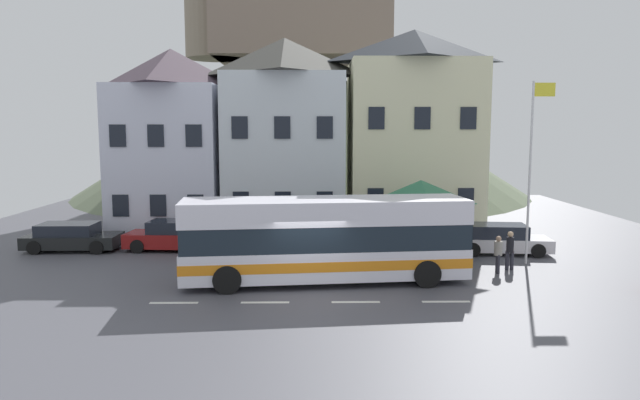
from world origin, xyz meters
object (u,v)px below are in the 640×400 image
Objects in this scene: transit_bus at (325,240)px; bus_shelter at (421,193)px; flagpole at (532,160)px; pedestrian_00 at (498,251)px; pedestrian_01 at (442,246)px; townhouse_01 at (285,137)px; parked_car_01 at (72,237)px; pedestrian_02 at (510,249)px; hilltop_castle at (302,117)px; townhouse_02 at (413,133)px; parked_car_00 at (500,239)px; townhouse_00 at (173,141)px; parked_car_02 at (175,236)px; public_bench at (457,239)px.

transit_bus is 6.09m from bus_shelter.
flagpole is (4.38, -1.27, 1.49)m from bus_shelter.
bus_shelter is 4.36m from pedestrian_00.
transit_bus is 5.43m from pedestrian_01.
townhouse_01 is 2.46× the size of parked_car_01.
townhouse_01 is at bearing 137.01° from pedestrian_02.
hilltop_castle is 32.01m from pedestrian_00.
townhouse_02 is (6.93, -0.46, 0.19)m from townhouse_01.
bus_shelter is at bearing -6.74° from parked_car_01.
pedestrian_02 reaches higher than parked_car_00.
townhouse_01 is 0.97× the size of townhouse_02.
townhouse_00 is 21.68m from hilltop_castle.
parked_car_01 is 2.81× the size of pedestrian_01.
townhouse_00 is 2.79× the size of bus_shelter.
pedestrian_02 reaches higher than parked_car_02.
townhouse_02 reaches higher than public_bench.
public_bench is at bearing 94.91° from pedestrian_00.
bus_shelter is at bearing 143.64° from pedestrian_02.
townhouse_02 reaches higher than parked_car_01.
transit_bus is at bearing -137.61° from public_bench.
townhouse_01 is 7.05× the size of pedestrian_00.
transit_bus reaches higher than parked_car_01.
townhouse_01 is 2.37× the size of parked_car_00.
townhouse_02 is 9.10m from pedestrian_01.
pedestrian_00 reaches higher than parked_car_01.
transit_bus is 8.85m from public_bench.
transit_bus is at bearing -87.46° from hilltop_castle.
pedestrian_01 is at bearing -33.89° from townhouse_00.
pedestrian_00 is 4.75m from public_bench.
hilltop_castle is 26.54× the size of pedestrian_00.
parked_car_00 is at bearing 25.09° from transit_bus.
townhouse_00 is 2.22× the size of parked_car_02.
townhouse_02 is at bearing -155.64° from parked_car_02.
pedestrian_01 is (0.58, -1.84, -2.03)m from bus_shelter.
pedestrian_02 is at bearing -95.44° from parked_car_00.
parked_car_02 is 2.96× the size of pedestrian_01.
townhouse_01 is 10.75m from public_bench.
parked_car_02 reaches higher than parked_car_00.
hilltop_castle is 32.01m from transit_bus.
townhouse_00 is at bearing 150.94° from bus_shelter.
bus_shelter is 11.64m from parked_car_02.
parked_car_00 is at bearing 70.73° from pedestrian_00.
townhouse_01 is at bearing 176.24° from townhouse_02.
pedestrian_02 is (15.72, -9.31, -4.16)m from townhouse_00.
parked_car_01 is 0.56× the size of flagpole.
parked_car_02 is at bearing -0.50° from parked_car_01.
parked_car_00 is at bearing -178.91° from parked_car_02.
hilltop_castle reaches higher than townhouse_02.
parked_car_01 is at bearing -125.05° from townhouse_00.
townhouse_00 is 0.95× the size of townhouse_01.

